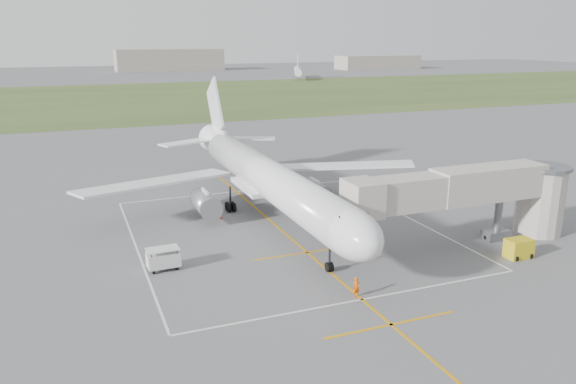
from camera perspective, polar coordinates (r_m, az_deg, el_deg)
name	(u,v)px	position (r m, az deg, el deg)	size (l,w,h in m)	color
ground	(269,220)	(59.00, -1.93, -2.84)	(700.00, 700.00, 0.00)	#4F4F51
grass_strip	(128,99)	(184.65, -15.93, 9.12)	(700.00, 120.00, 0.02)	#384F22
apron_markings	(290,237)	(53.86, 0.18, -4.63)	(28.20, 60.00, 0.01)	#C8860B
airliner	(266,178)	(58.46, -2.21, 1.47)	(38.93, 46.75, 13.52)	silver
jet_bridge	(481,194)	(54.09, 19.01, -0.15)	(23.40, 5.00, 7.20)	#ABA39A
gpu_unit	(519,248)	(52.80, 22.40, -5.33)	(2.26, 1.61, 1.68)	gold
baggage_cart	(163,259)	(47.52, -12.56, -6.64)	(2.69, 1.68, 1.83)	silver
ramp_worker_nose	(356,287)	(42.09, 6.96, -9.57)	(0.57, 0.37, 1.56)	#E55507
ramp_worker_wing	(219,210)	(59.61, -6.99, -1.80)	(0.92, 0.72, 1.89)	#E43907
distant_hangars	(65,64)	(318.24, -21.68, 11.99)	(345.00, 49.00, 12.00)	gray
distant_aircraft	(124,76)	(235.65, -16.36, 11.21)	(177.43, 47.27, 8.85)	silver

